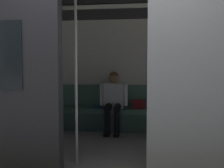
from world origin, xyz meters
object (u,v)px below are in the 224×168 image
at_px(handbag, 139,104).
at_px(book, 98,107).
at_px(bench_seat, 121,114).
at_px(person_seated, 113,98).
at_px(train_car, 111,48).
at_px(grab_pole_door, 76,79).

relative_size(handbag, book, 1.18).
xyz_separation_m(bench_seat, person_seated, (0.15, 0.05, 0.33)).
bearing_deg(train_car, grab_pole_door, 65.59).
height_order(bench_seat, grab_pole_door, grab_pole_door).
distance_m(handbag, book, 0.82).
distance_m(train_car, handbag, 1.57).
distance_m(book, grab_pole_door, 2.01).
bearing_deg(person_seated, bench_seat, -160.58).
xyz_separation_m(train_car, book, (0.41, -1.12, -1.10)).
distance_m(handbag, grab_pole_door, 2.13).
bearing_deg(train_car, bench_seat, -93.41).
bearing_deg(handbag, book, -0.10).
height_order(handbag, book, handbag).
bearing_deg(person_seated, handbag, -166.28).
distance_m(person_seated, handbag, 0.52).
bearing_deg(grab_pole_door, book, -88.32).
height_order(train_car, book, train_car).
bearing_deg(handbag, grab_pole_door, 68.23).
relative_size(train_car, grab_pole_door, 2.88).
distance_m(train_car, bench_seat, 1.61).
bearing_deg(handbag, train_car, 70.13).
relative_size(train_car, handbag, 24.62).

